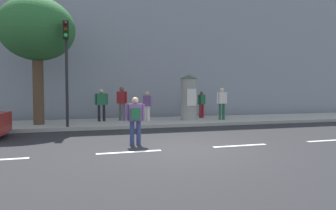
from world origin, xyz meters
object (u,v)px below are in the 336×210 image
(pedestrian_in_dark_shirt, at_px, (147,104))
(pedestrian_in_red_top, at_px, (222,101))
(pedestrian_tallest, at_px, (122,100))
(street_tree, at_px, (37,30))
(poster_column, at_px, (189,97))
(traffic_light, at_px, (66,57))
(pedestrian_with_backpack, at_px, (201,102))
(pedestrian_near_pole, at_px, (135,117))
(pedestrian_in_light_jacket, at_px, (101,102))

(pedestrian_in_dark_shirt, bearing_deg, pedestrian_in_red_top, -7.28)
(pedestrian_tallest, bearing_deg, street_tree, -168.96)
(poster_column, distance_m, street_tree, 8.04)
(traffic_light, relative_size, pedestrian_with_backpack, 2.89)
(poster_column, distance_m, pedestrian_near_pole, 7.06)
(pedestrian_in_red_top, bearing_deg, street_tree, 178.35)
(traffic_light, bearing_deg, pedestrian_in_light_jacket, 53.79)
(pedestrian_with_backpack, bearing_deg, pedestrian_near_pole, -126.58)
(pedestrian_tallest, distance_m, pedestrian_in_light_jacket, 1.06)
(poster_column, height_order, street_tree, street_tree)
(pedestrian_in_dark_shirt, distance_m, pedestrian_in_light_jacket, 2.34)
(pedestrian_in_red_top, relative_size, pedestrian_tallest, 0.97)
(pedestrian_in_dark_shirt, bearing_deg, pedestrian_with_backpack, 14.79)
(poster_column, distance_m, pedestrian_in_light_jacket, 4.59)
(pedestrian_in_red_top, bearing_deg, pedestrian_tallest, 168.90)
(pedestrian_in_red_top, relative_size, pedestrian_with_backpack, 1.12)
(street_tree, bearing_deg, pedestrian_tallest, 11.04)
(pedestrian_with_backpack, xyz_separation_m, pedestrian_in_dark_shirt, (-3.41, -0.90, -0.02))
(traffic_light, xyz_separation_m, poster_column, (6.12, 1.55, -1.77))
(street_tree, distance_m, pedestrian_with_backpack, 9.30)
(pedestrian_in_light_jacket, bearing_deg, pedestrian_near_pole, -84.56)
(pedestrian_in_red_top, bearing_deg, pedestrian_in_dark_shirt, 172.72)
(street_tree, distance_m, pedestrian_in_red_top, 9.76)
(pedestrian_near_pole, distance_m, pedestrian_with_backpack, 8.54)
(traffic_light, bearing_deg, pedestrian_near_pole, -62.98)
(pedestrian_in_red_top, height_order, pedestrian_in_light_jacket, pedestrian_in_red_top)
(street_tree, bearing_deg, pedestrian_with_backpack, 7.63)
(pedestrian_near_pole, relative_size, pedestrian_in_light_jacket, 0.90)
(traffic_light, relative_size, street_tree, 0.77)
(pedestrian_in_red_top, xyz_separation_m, pedestrian_in_light_jacket, (-6.31, 0.99, -0.05))
(pedestrian_tallest, height_order, pedestrian_in_light_jacket, pedestrian_tallest)
(street_tree, relative_size, pedestrian_in_red_top, 3.35)
(pedestrian_in_dark_shirt, relative_size, pedestrian_tallest, 0.86)
(pedestrian_in_red_top, distance_m, pedestrian_in_light_jacket, 6.39)
(poster_column, bearing_deg, street_tree, -179.02)
(street_tree, xyz_separation_m, pedestrian_in_dark_shirt, (5.17, 0.25, -3.42))
(pedestrian_in_red_top, xyz_separation_m, pedestrian_in_dark_shirt, (-4.02, 0.51, -0.14))
(traffic_light, height_order, pedestrian_in_light_jacket, traffic_light)
(traffic_light, relative_size, pedestrian_in_red_top, 2.59)
(street_tree, relative_size, pedestrian_with_backpack, 3.74)
(traffic_light, height_order, pedestrian_near_pole, traffic_light)
(pedestrian_with_backpack, bearing_deg, pedestrian_in_red_top, -66.80)
(poster_column, relative_size, pedestrian_with_backpack, 1.56)
(pedestrian_tallest, bearing_deg, pedestrian_with_backpack, 4.70)
(poster_column, relative_size, pedestrian_in_red_top, 1.40)
(traffic_light, distance_m, pedestrian_tallest, 3.94)
(pedestrian_near_pole, height_order, pedestrian_tallest, pedestrian_tallest)
(poster_column, bearing_deg, pedestrian_in_dark_shirt, 176.91)
(pedestrian_in_dark_shirt, height_order, pedestrian_in_light_jacket, pedestrian_in_light_jacket)
(pedestrian_with_backpack, distance_m, pedestrian_in_dark_shirt, 3.53)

